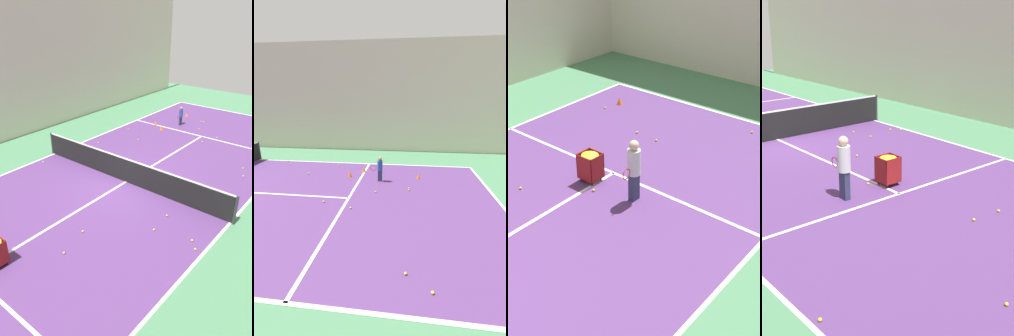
# 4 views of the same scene
# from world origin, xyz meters

# --- Properties ---
(ground_plane) EXTENTS (35.76, 35.76, 0.00)m
(ground_plane) POSITION_xyz_m (0.00, 0.00, 0.00)
(ground_plane) COLOR #477F56
(court_playing_area) EXTENTS (9.26, 24.96, 0.00)m
(court_playing_area) POSITION_xyz_m (0.00, 0.00, 0.00)
(court_playing_area) COLOR #563370
(court_playing_area) RESTS_ON ground
(line_sideline_left) EXTENTS (0.10, 24.96, 0.00)m
(line_sideline_left) POSITION_xyz_m (-4.63, 0.00, 0.01)
(line_sideline_left) COLOR white
(line_sideline_left) RESTS_ON ground
(line_service_far) EXTENTS (9.26, 0.10, 0.00)m
(line_service_far) POSITION_xyz_m (0.00, 6.86, 0.01)
(line_service_far) COLOR white
(line_service_far) RESTS_ON ground
(line_centre_service) EXTENTS (0.10, 13.73, 0.00)m
(line_centre_service) POSITION_xyz_m (0.00, 0.00, 0.01)
(line_centre_service) COLOR white
(line_centre_service) RESTS_ON ground
(hall_enclosure_left) EXTENTS (0.15, 32.06, 7.15)m
(hall_enclosure_left) POSITION_xyz_m (-8.10, 0.00, 3.57)
(hall_enclosure_left) COLOR beige
(hall_enclosure_left) RESTS_ON ground
(tennis_net) EXTENTS (9.56, 0.10, 1.10)m
(tennis_net) POSITION_xyz_m (0.00, 0.00, 0.57)
(tennis_net) COLOR #2D2D33
(tennis_net) RESTS_ON ground
(coach_at_net) EXTENTS (0.34, 0.66, 1.69)m
(coach_at_net) POSITION_xyz_m (1.29, 6.20, 0.97)
(coach_at_net) COLOR #2D3351
(coach_at_net) RESTS_ON ground
(ball_cart) EXTENTS (0.55, 0.52, 0.86)m
(ball_cart) POSITION_xyz_m (-0.20, 6.17, 0.60)
(ball_cart) COLOR maroon
(ball_cart) RESTS_ON ground
(tennis_ball_0) EXTENTS (0.07, 0.07, 0.07)m
(tennis_ball_0) POSITION_xyz_m (-4.08, 1.71, 0.04)
(tennis_ball_0) COLOR yellow
(tennis_ball_0) RESTS_ON ground
(tennis_ball_1) EXTENTS (0.07, 0.07, 0.07)m
(tennis_ball_1) POSITION_xyz_m (0.23, 5.82, 0.04)
(tennis_ball_1) COLOR yellow
(tennis_ball_1) RESTS_ON ground
(tennis_ball_2) EXTENTS (0.07, 0.07, 0.07)m
(tennis_ball_2) POSITION_xyz_m (-4.58, -4.15, 0.04)
(tennis_ball_2) COLOR yellow
(tennis_ball_2) RESTS_ON ground
(tennis_ball_6) EXTENTS (0.07, 0.07, 0.07)m
(tennis_ball_6) POSITION_xyz_m (-0.27, -0.66, 0.04)
(tennis_ball_6) COLOR yellow
(tennis_ball_6) RESTS_ON ground
(tennis_ball_7) EXTENTS (0.07, 0.07, 0.07)m
(tennis_ball_7) POSITION_xyz_m (-2.72, 1.06, 0.04)
(tennis_ball_7) COLOR yellow
(tennis_ball_7) RESTS_ON ground
(tennis_ball_8) EXTENTS (0.07, 0.07, 0.07)m
(tennis_ball_8) POSITION_xyz_m (-4.05, -9.66, 0.04)
(tennis_ball_8) COLOR yellow
(tennis_ball_8) RESTS_ON ground
(tennis_ball_11) EXTENTS (0.07, 0.07, 0.07)m
(tennis_ball_11) POSITION_xyz_m (-2.82, 2.02, 0.04)
(tennis_ball_11) COLOR yellow
(tennis_ball_11) RESTS_ON ground
(tennis_ball_12) EXTENTS (0.07, 0.07, 0.07)m
(tennis_ball_12) POSITION_xyz_m (-1.10, 9.28, 0.04)
(tennis_ball_12) COLOR yellow
(tennis_ball_12) RESTS_ON ground
(tennis_ball_15) EXTENTS (0.07, 0.07, 0.07)m
(tennis_ball_15) POSITION_xyz_m (-0.25, 9.22, 0.04)
(tennis_ball_15) COLOR yellow
(tennis_ball_15) RESTS_ON ground
(tennis_ball_16) EXTENTS (0.07, 0.07, 0.07)m
(tennis_ball_16) POSITION_xyz_m (-3.70, -3.57, 0.04)
(tennis_ball_16) COLOR yellow
(tennis_ball_16) RESTS_ON ground
(tennis_ball_19) EXTENTS (0.07, 0.07, 0.07)m
(tennis_ball_19) POSITION_xyz_m (-1.04, 3.57, 0.04)
(tennis_ball_19) COLOR yellow
(tennis_ball_19) RESTS_ON ground
(tennis_ball_21) EXTENTS (0.07, 0.07, 0.07)m
(tennis_ball_21) POSITION_xyz_m (-3.40, -4.31, 0.04)
(tennis_ball_21) COLOR yellow
(tennis_ball_21) RESTS_ON ground
(tennis_ball_22) EXTENTS (0.07, 0.07, 0.07)m
(tennis_ball_22) POSITION_xyz_m (-4.36, 2.01, 0.04)
(tennis_ball_22) COLOR yellow
(tennis_ball_22) RESTS_ON ground
(tennis_ball_23) EXTENTS (0.07, 0.07, 0.07)m
(tennis_ball_23) POSITION_xyz_m (-1.36, 4.66, 0.04)
(tennis_ball_23) COLOR yellow
(tennis_ball_23) RESTS_ON ground
(tennis_ball_24) EXTENTS (0.07, 0.07, 0.07)m
(tennis_ball_24) POSITION_xyz_m (1.84, 11.69, 0.04)
(tennis_ball_24) COLOR yellow
(tennis_ball_24) RESTS_ON ground
(tennis_ball_26) EXTENTS (0.07, 0.07, 0.07)m
(tennis_ball_26) POSITION_xyz_m (-4.51, -4.06, 0.04)
(tennis_ball_26) COLOR yellow
(tennis_ball_26) RESTS_ON ground
(tennis_ball_29) EXTENTS (0.07, 0.07, 0.07)m
(tennis_ball_29) POSITION_xyz_m (4.46, 10.02, 0.04)
(tennis_ball_29) COLOR yellow
(tennis_ball_29) RESTS_ON ground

